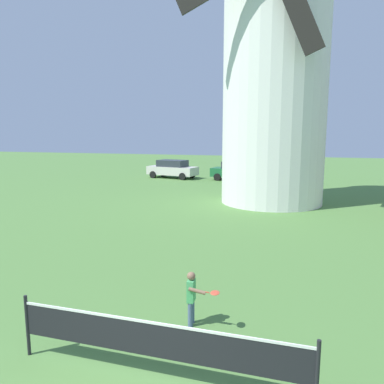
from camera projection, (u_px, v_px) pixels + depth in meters
name	position (u px, v px, depth m)	size (l,w,h in m)	color
windmill	(276.00, 52.00, 19.47)	(9.08, 6.29, 16.28)	white
tennis_net	(155.00, 340.00, 5.70)	(4.85, 0.06, 1.10)	black
player_far	(192.00, 295.00, 7.39)	(0.70, 0.43, 1.12)	slate
parked_car_cream	(172.00, 169.00, 31.88)	(4.57, 2.53, 1.56)	silver
parked_car_green	(238.00, 171.00, 30.20)	(4.48, 2.42, 1.56)	#1E6638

